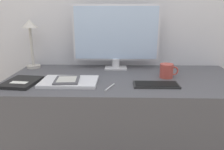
{
  "coord_description": "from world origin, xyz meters",
  "views": [
    {
      "loc": [
        -0.05,
        -1.22,
        1.15
      ],
      "look_at": [
        -0.08,
        0.05,
        0.78
      ],
      "focal_mm": 35.0,
      "sensor_mm": 36.0,
      "label": 1
    }
  ],
  "objects_px": {
    "monitor": "(116,35)",
    "pen": "(110,87)",
    "notebook": "(22,82)",
    "laptop": "(69,82)",
    "keyboard": "(156,85)",
    "ereader": "(67,80)",
    "desk_lamp": "(30,34)",
    "coffee_mug": "(167,71)"
  },
  "relations": [
    {
      "from": "monitor",
      "to": "pen",
      "type": "height_order",
      "value": "monitor"
    },
    {
      "from": "monitor",
      "to": "notebook",
      "type": "bearing_deg",
      "value": -146.33
    },
    {
      "from": "laptop",
      "to": "notebook",
      "type": "relative_size",
      "value": 1.37
    },
    {
      "from": "keyboard",
      "to": "pen",
      "type": "bearing_deg",
      "value": -170.17
    },
    {
      "from": "ereader",
      "to": "pen",
      "type": "distance_m",
      "value": 0.28
    },
    {
      "from": "desk_lamp",
      "to": "notebook",
      "type": "xyz_separation_m",
      "value": [
        0.07,
        -0.4,
        -0.25
      ]
    },
    {
      "from": "keyboard",
      "to": "notebook",
      "type": "height_order",
      "value": "notebook"
    },
    {
      "from": "monitor",
      "to": "laptop",
      "type": "relative_size",
      "value": 1.86
    },
    {
      "from": "desk_lamp",
      "to": "notebook",
      "type": "relative_size",
      "value": 1.45
    },
    {
      "from": "ereader",
      "to": "coffee_mug",
      "type": "relative_size",
      "value": 1.46
    },
    {
      "from": "keyboard",
      "to": "laptop",
      "type": "height_order",
      "value": "laptop"
    },
    {
      "from": "monitor",
      "to": "pen",
      "type": "distance_m",
      "value": 0.52
    },
    {
      "from": "laptop",
      "to": "desk_lamp",
      "type": "bearing_deg",
      "value": 134.07
    },
    {
      "from": "keyboard",
      "to": "coffee_mug",
      "type": "relative_size",
      "value": 2.18
    },
    {
      "from": "ereader",
      "to": "notebook",
      "type": "distance_m",
      "value": 0.28
    },
    {
      "from": "monitor",
      "to": "pen",
      "type": "bearing_deg",
      "value": -93.84
    },
    {
      "from": "keyboard",
      "to": "coffee_mug",
      "type": "xyz_separation_m",
      "value": [
        0.1,
        0.17,
        0.04
      ]
    },
    {
      "from": "monitor",
      "to": "keyboard",
      "type": "height_order",
      "value": "monitor"
    },
    {
      "from": "ereader",
      "to": "desk_lamp",
      "type": "height_order",
      "value": "desk_lamp"
    },
    {
      "from": "monitor",
      "to": "laptop",
      "type": "height_order",
      "value": "monitor"
    },
    {
      "from": "keyboard",
      "to": "ereader",
      "type": "distance_m",
      "value": 0.55
    },
    {
      "from": "keyboard",
      "to": "ereader",
      "type": "height_order",
      "value": "ereader"
    },
    {
      "from": "laptop",
      "to": "coffee_mug",
      "type": "xyz_separation_m",
      "value": [
        0.63,
        0.14,
        0.04
      ]
    },
    {
      "from": "ereader",
      "to": "pen",
      "type": "xyz_separation_m",
      "value": [
        0.27,
        -0.07,
        -0.02
      ]
    },
    {
      "from": "keyboard",
      "to": "monitor",
      "type": "bearing_deg",
      "value": 121.68
    },
    {
      "from": "monitor",
      "to": "coffee_mug",
      "type": "relative_size",
      "value": 5.21
    },
    {
      "from": "laptop",
      "to": "desk_lamp",
      "type": "height_order",
      "value": "desk_lamp"
    },
    {
      "from": "monitor",
      "to": "pen",
      "type": "xyz_separation_m",
      "value": [
        -0.03,
        -0.45,
        -0.25
      ]
    },
    {
      "from": "keyboard",
      "to": "laptop",
      "type": "distance_m",
      "value": 0.54
    },
    {
      "from": "laptop",
      "to": "ereader",
      "type": "relative_size",
      "value": 1.92
    },
    {
      "from": "monitor",
      "to": "coffee_mug",
      "type": "height_order",
      "value": "monitor"
    },
    {
      "from": "monitor",
      "to": "coffee_mug",
      "type": "xyz_separation_m",
      "value": [
        0.35,
        -0.23,
        -0.21
      ]
    },
    {
      "from": "desk_lamp",
      "to": "coffee_mug",
      "type": "relative_size",
      "value": 2.98
    },
    {
      "from": "pen",
      "to": "laptop",
      "type": "bearing_deg",
      "value": 162.6
    },
    {
      "from": "coffee_mug",
      "to": "monitor",
      "type": "bearing_deg",
      "value": 146.29
    },
    {
      "from": "monitor",
      "to": "ereader",
      "type": "xyz_separation_m",
      "value": [
        -0.3,
        -0.38,
        -0.23
      ]
    },
    {
      "from": "notebook",
      "to": "pen",
      "type": "relative_size",
      "value": 2.03
    },
    {
      "from": "laptop",
      "to": "notebook",
      "type": "distance_m",
      "value": 0.29
    },
    {
      "from": "monitor",
      "to": "keyboard",
      "type": "distance_m",
      "value": 0.53
    },
    {
      "from": "desk_lamp",
      "to": "ereader",
      "type": "bearing_deg",
      "value": -47.58
    },
    {
      "from": "notebook",
      "to": "pen",
      "type": "bearing_deg",
      "value": -6.53
    },
    {
      "from": "pen",
      "to": "notebook",
      "type": "bearing_deg",
      "value": 173.47
    }
  ]
}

